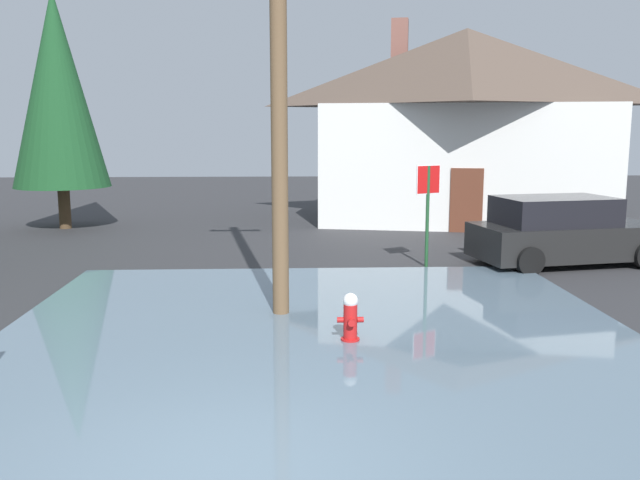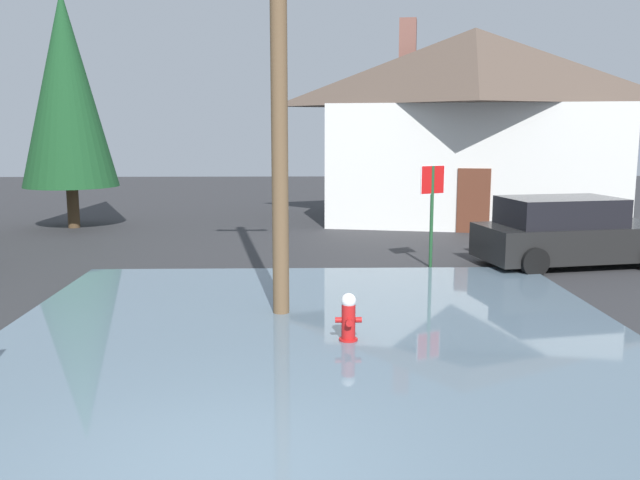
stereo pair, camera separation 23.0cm
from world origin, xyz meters
The scene contains 7 objects.
flood_puddle centered at (0.99, 3.30, 0.03)m, with size 9.97×11.90×0.07m, color slate.
fire_hydrant centered at (1.47, 3.90, 0.39)m, with size 0.40×0.34×0.79m.
utility_pole centered at (0.41, 5.49, 5.13)m, with size 1.60×0.28×9.90m.
stop_sign_far centered at (3.77, 9.62, 1.68)m, with size 0.61×0.32×2.38m.
house centered at (6.66, 17.78, 3.42)m, with size 11.19×8.37×7.10m.
parked_car centered at (7.06, 9.76, 0.77)m, with size 4.63×2.72×1.62m.
pine_tree_tall_left centered at (-6.71, 16.30, 4.42)m, with size 3.00×3.00×7.51m.
Camera 1 is at (0.57, -5.91, 3.21)m, focal length 38.14 mm.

